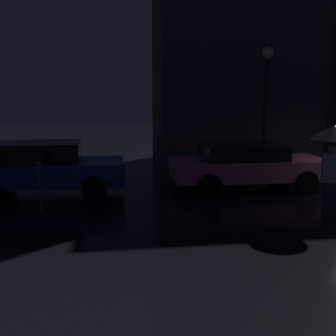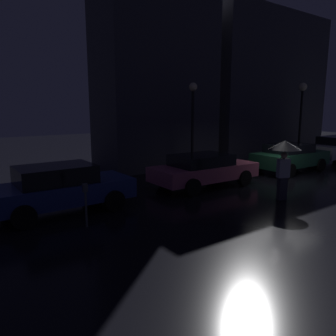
% 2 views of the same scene
% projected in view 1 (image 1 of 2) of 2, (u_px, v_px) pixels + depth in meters
% --- Properties ---
extents(building_facade_left, '(6.28, 3.00, 10.89)m').
position_uv_depth(building_facade_left, '(236.00, 23.00, 16.39)').
color(building_facade_left, '#3D3D47').
rests_on(building_facade_left, ground).
extents(parked_car_blue, '(4.21, 1.93, 1.45)m').
position_uv_depth(parked_car_blue, '(44.00, 168.00, 11.38)').
color(parked_car_blue, navy).
rests_on(parked_car_blue, ground).
extents(parked_car_pink, '(4.43, 2.02, 1.31)m').
position_uv_depth(parked_car_pink, '(247.00, 165.00, 12.15)').
color(parked_car_pink, '#DB6684').
rests_on(parked_car_pink, ground).
extents(pedestrian_with_umbrella, '(1.09, 1.09, 2.04)m').
position_uv_depth(pedestrian_with_umbrella, '(334.00, 144.00, 9.18)').
color(pedestrian_with_umbrella, '#383842').
rests_on(pedestrian_with_umbrella, ground).
extents(parking_meter, '(0.12, 0.10, 1.18)m').
position_uv_depth(parking_meter, '(39.00, 180.00, 9.78)').
color(parking_meter, '#4C5154').
rests_on(parking_meter, ground).
extents(street_lamp_near, '(0.40, 0.40, 4.28)m').
position_uv_depth(street_lamp_near, '(266.00, 89.00, 14.38)').
color(street_lamp_near, black).
rests_on(street_lamp_near, ground).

